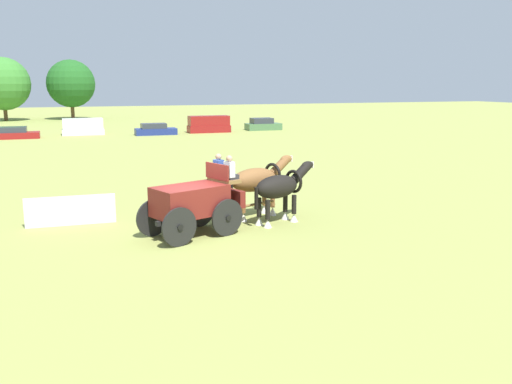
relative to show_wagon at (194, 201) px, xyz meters
The scene contains 12 objects.
ground_plane 1.21m from the show_wagon, 159.55° to the right, with size 220.00×220.00×0.00m, color olive.
show_wagon is the anchor object (origin of this frame).
draft_horse_near 3.45m from the show_wagon, 31.33° to the left, with size 3.09×1.62×2.29m.
draft_horse_off 3.46m from the show_wagon, ahead, with size 2.86×1.52×2.19m.
parked_vehicle_b 39.38m from the show_wagon, 101.53° to the left, with size 4.52×1.98×1.11m.
parked_vehicle_c 40.54m from the show_wagon, 92.11° to the left, with size 4.08×1.94×1.64m.
parked_vehicle_d 38.25m from the show_wagon, 82.00° to the left, with size 4.11×1.78×1.15m.
parked_vehicle_e 40.24m from the show_wagon, 73.93° to the left, with size 4.42×1.80×1.75m.
parked_vehicle_f 43.29m from the show_wagon, 66.05° to the left, with size 3.87×1.87×1.33m.
tree_c 66.68m from the show_wagon, 98.91° to the left, with size 7.18×7.18×8.61m.
tree_d 65.99m from the show_wagon, 91.32° to the left, with size 6.69×6.69×8.39m.
sponsor_banner 4.92m from the show_wagon, 144.05° to the left, with size 3.20×0.06×1.10m, color silver.
Camera 1 is at (-4.20, -17.95, 5.16)m, focal length 38.82 mm.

